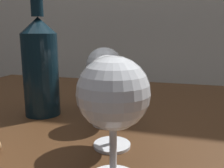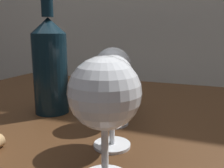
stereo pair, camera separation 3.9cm
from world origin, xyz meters
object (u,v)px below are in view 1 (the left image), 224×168
(wine_glass_white, at_px, (113,96))
(wine_glass_port, at_px, (104,67))
(wine_glass_merlot, at_px, (107,77))
(wine_glass_rose, at_px, (112,87))
(wine_bottle, at_px, (40,65))

(wine_glass_white, height_order, wine_glass_port, wine_glass_white)
(wine_glass_merlot, xyz_separation_m, wine_glass_port, (-0.03, 0.09, 0.01))
(wine_glass_white, relative_size, wine_glass_rose, 1.10)
(wine_glass_white, bearing_deg, wine_glass_merlot, 108.75)
(wine_glass_rose, height_order, wine_glass_merlot, wine_glass_rose)
(wine_glass_white, relative_size, wine_glass_merlot, 1.12)
(wine_glass_rose, height_order, wine_bottle, wine_bottle)
(wine_glass_port, bearing_deg, wine_glass_white, -70.51)
(wine_glass_rose, distance_m, wine_bottle, 0.23)
(wine_glass_white, height_order, wine_glass_merlot, wine_glass_white)
(wine_glass_merlot, distance_m, wine_glass_port, 0.09)
(wine_glass_port, xyz_separation_m, wine_bottle, (-0.13, -0.07, 0.01))
(wine_glass_white, bearing_deg, wine_glass_rose, 106.57)
(wine_glass_rose, distance_m, wine_glass_merlot, 0.10)
(wine_glass_white, relative_size, wine_glass_port, 1.05)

